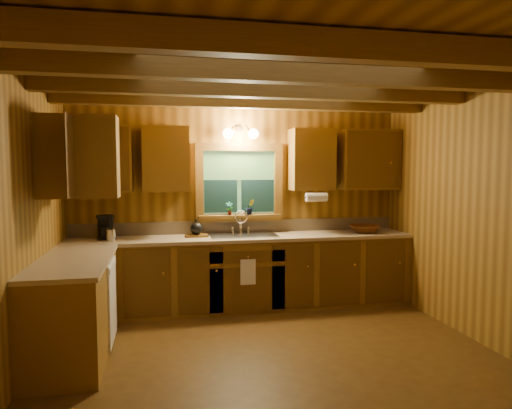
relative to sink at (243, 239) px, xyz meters
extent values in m
plane|color=#503613|center=(0.00, -1.60, -0.86)|extent=(4.20, 4.20, 0.00)
plane|color=brown|center=(0.00, -1.60, 1.74)|extent=(4.20, 4.20, 0.00)
plane|color=brown|center=(0.00, 0.30, 0.44)|extent=(4.20, 0.00, 4.20)
plane|color=brown|center=(0.00, -3.50, 0.44)|extent=(4.20, 0.00, 4.20)
plane|color=brown|center=(-2.10, -1.60, 0.44)|extent=(0.00, 3.80, 3.80)
plane|color=brown|center=(2.10, -1.60, 0.44)|extent=(0.00, 3.80, 3.80)
cube|color=brown|center=(0.00, -2.80, 1.63)|extent=(4.20, 0.14, 0.18)
cube|color=brown|center=(0.00, -2.00, 1.63)|extent=(4.20, 0.14, 0.18)
cube|color=brown|center=(0.00, -1.20, 1.63)|extent=(4.20, 0.14, 0.18)
cube|color=brown|center=(0.00, -0.40, 1.63)|extent=(4.20, 0.14, 0.18)
cube|color=brown|center=(0.00, -0.01, -0.43)|extent=(4.20, 0.62, 0.86)
cube|color=brown|center=(-1.79, -1.12, -0.43)|extent=(0.62, 1.60, 0.86)
cube|color=tan|center=(0.00, -0.01, 0.02)|extent=(4.20, 0.66, 0.04)
cube|color=tan|center=(-1.78, -1.12, 0.02)|extent=(0.64, 1.60, 0.04)
cube|color=tan|center=(0.00, 0.28, 0.12)|extent=(4.20, 0.02, 0.16)
cube|color=white|center=(-1.47, -0.92, -0.43)|extent=(0.02, 0.60, 0.80)
cube|color=brown|center=(-1.70, 0.13, 0.98)|extent=(0.78, 0.34, 0.78)
cube|color=brown|center=(-0.92, 0.13, 0.98)|extent=(0.55, 0.34, 0.78)
cube|color=brown|center=(0.92, 0.13, 0.98)|extent=(0.55, 0.34, 0.78)
cube|color=brown|center=(1.70, 0.13, 0.98)|extent=(0.78, 0.34, 0.78)
cube|color=brown|center=(-1.93, -0.92, 0.98)|extent=(0.34, 1.10, 0.78)
cube|color=brown|center=(0.00, 0.26, 1.14)|extent=(1.12, 0.08, 0.10)
cube|color=brown|center=(0.00, 0.26, 0.24)|extent=(1.12, 0.08, 0.10)
cube|color=brown|center=(-0.51, 0.26, 0.69)|extent=(0.10, 0.08, 0.80)
cube|color=brown|center=(0.51, 0.26, 0.69)|extent=(0.10, 0.08, 0.80)
cube|color=#39702F|center=(0.00, 0.29, 0.69)|extent=(0.92, 0.01, 0.80)
cube|color=#0F292B|center=(-0.24, 0.27, 0.52)|extent=(0.42, 0.02, 0.42)
cube|color=#0F292B|center=(0.24, 0.27, 0.52)|extent=(0.42, 0.02, 0.42)
cylinder|color=black|center=(0.00, 0.27, 0.71)|extent=(0.92, 0.01, 0.01)
cube|color=brown|center=(0.00, 0.22, 0.26)|extent=(1.06, 0.14, 0.04)
cylinder|color=black|center=(0.00, 0.26, 1.37)|extent=(0.08, 0.03, 0.08)
cylinder|color=black|center=(-0.10, 0.20, 1.37)|extent=(0.09, 0.17, 0.08)
cylinder|color=black|center=(0.10, 0.20, 1.37)|extent=(0.09, 0.17, 0.08)
sphere|color=#FFE0A5|center=(-0.16, 0.14, 1.30)|extent=(0.13, 0.13, 0.13)
sphere|color=#FFE0A5|center=(0.16, 0.14, 1.30)|extent=(0.13, 0.13, 0.13)
cylinder|color=white|center=(0.92, -0.07, 0.51)|extent=(0.27, 0.11, 0.11)
cube|color=white|center=(0.00, -0.34, -0.34)|extent=(0.18, 0.01, 0.30)
cube|color=silver|center=(0.00, 0.00, 0.05)|extent=(0.82, 0.48, 0.02)
cube|color=#262628|center=(-0.19, 0.00, -0.02)|extent=(0.34, 0.40, 0.14)
cube|color=#262628|center=(0.19, 0.00, -0.02)|extent=(0.34, 0.40, 0.14)
cylinder|color=silver|center=(0.00, 0.18, 0.15)|extent=(0.04, 0.04, 0.22)
torus|color=silver|center=(0.00, 0.12, 0.26)|extent=(0.16, 0.02, 0.16)
cube|color=black|center=(-1.64, 0.05, 0.06)|extent=(0.16, 0.20, 0.03)
cube|color=black|center=(-1.64, 0.12, 0.19)|extent=(0.16, 0.07, 0.27)
cube|color=black|center=(-1.64, 0.04, 0.31)|extent=(0.16, 0.18, 0.04)
cylinder|color=black|center=(-1.64, 0.03, 0.13)|extent=(0.10, 0.10, 0.12)
cylinder|color=silver|center=(-1.55, -0.09, 0.11)|extent=(0.11, 0.11, 0.13)
cylinder|color=black|center=(-1.57, -0.10, 0.25)|extent=(0.03, 0.03, 0.20)
cylinder|color=black|center=(-1.55, -0.09, 0.25)|extent=(0.01, 0.01, 0.20)
cylinder|color=black|center=(-1.54, -0.08, 0.25)|extent=(0.03, 0.03, 0.20)
cylinder|color=black|center=(-1.53, -0.07, 0.25)|extent=(0.04, 0.05, 0.19)
cube|color=#553812|center=(-0.57, 0.05, 0.06)|extent=(0.28, 0.20, 0.02)
sphere|color=black|center=(-0.57, 0.05, 0.14)|extent=(0.15, 0.15, 0.15)
cylinder|color=black|center=(-0.57, 0.05, 0.24)|extent=(0.02, 0.02, 0.04)
imported|color=#48230C|center=(1.59, -0.05, 0.09)|extent=(0.53, 0.53, 0.10)
imported|color=#553812|center=(-0.14, 0.19, 0.37)|extent=(0.09, 0.06, 0.17)
imported|color=#553812|center=(0.13, 0.19, 0.38)|extent=(0.12, 0.11, 0.20)
camera|label=1|loc=(-0.97, -5.56, 0.88)|focal=32.40mm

